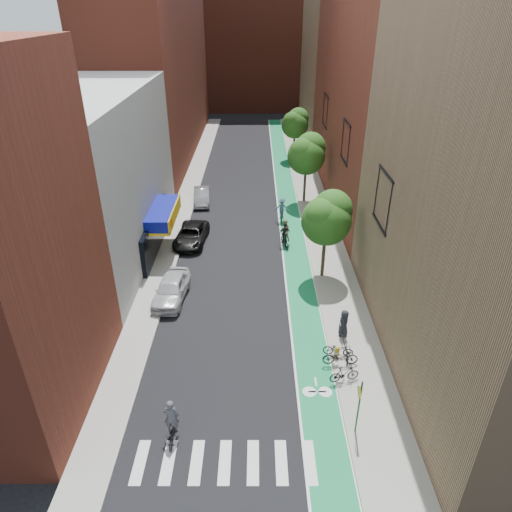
{
  "coord_description": "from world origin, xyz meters",
  "views": [
    {
      "loc": [
        0.93,
        -17.65,
        17.04
      ],
      "look_at": [
        0.92,
        10.35,
        1.5
      ],
      "focal_mm": 32.0,
      "sensor_mm": 36.0,
      "label": 1
    }
  ],
  "objects_px": {
    "parked_car_white": "(171,289)",
    "cyclist_lead": "(172,426)",
    "cyclist_lane_far": "(282,211)",
    "fire_hydrant": "(337,352)",
    "parked_car_silver": "(202,196)",
    "pedestrian": "(344,323)",
    "parked_car_black": "(191,235)",
    "cyclist_lane_near": "(285,234)",
    "cyclist_lane_mid": "(285,238)"
  },
  "relations": [
    {
      "from": "cyclist_lane_near",
      "to": "cyclist_lane_far",
      "type": "relative_size",
      "value": 1.01
    },
    {
      "from": "cyclist_lead",
      "to": "fire_hydrant",
      "type": "distance_m",
      "value": 9.6
    },
    {
      "from": "parked_car_black",
      "to": "parked_car_silver",
      "type": "bearing_deg",
      "value": 94.77
    },
    {
      "from": "cyclist_lead",
      "to": "cyclist_lane_far",
      "type": "relative_size",
      "value": 1.01
    },
    {
      "from": "cyclist_lane_mid",
      "to": "fire_hydrant",
      "type": "relative_size",
      "value": 2.82
    },
    {
      "from": "parked_car_white",
      "to": "cyclist_lead",
      "type": "distance_m",
      "value": 11.13
    },
    {
      "from": "cyclist_lane_far",
      "to": "fire_hydrant",
      "type": "bearing_deg",
      "value": 102.72
    },
    {
      "from": "cyclist_lead",
      "to": "parked_car_black",
      "type": "bearing_deg",
      "value": -86.39
    },
    {
      "from": "cyclist_lane_mid",
      "to": "pedestrian",
      "type": "bearing_deg",
      "value": 88.86
    },
    {
      "from": "parked_car_black",
      "to": "cyclist_lead",
      "type": "height_order",
      "value": "cyclist_lead"
    },
    {
      "from": "cyclist_lane_mid",
      "to": "fire_hydrant",
      "type": "bearing_deg",
      "value": 84.17
    },
    {
      "from": "parked_car_black",
      "to": "cyclist_lane_far",
      "type": "height_order",
      "value": "cyclist_lane_far"
    },
    {
      "from": "cyclist_lane_far",
      "to": "pedestrian",
      "type": "height_order",
      "value": "cyclist_lane_far"
    },
    {
      "from": "parked_car_white",
      "to": "parked_car_silver",
      "type": "relative_size",
      "value": 1.09
    },
    {
      "from": "cyclist_lane_near",
      "to": "pedestrian",
      "type": "relative_size",
      "value": 1.29
    },
    {
      "from": "parked_car_white",
      "to": "cyclist_lane_mid",
      "type": "bearing_deg",
      "value": 48.66
    },
    {
      "from": "pedestrian",
      "to": "cyclist_lane_far",
      "type": "bearing_deg",
      "value": -156.13
    },
    {
      "from": "cyclist_lead",
      "to": "cyclist_lane_near",
      "type": "relative_size",
      "value": 1.0
    },
    {
      "from": "parked_car_silver",
      "to": "cyclist_lane_near",
      "type": "bearing_deg",
      "value": -54.43
    },
    {
      "from": "parked_car_black",
      "to": "pedestrian",
      "type": "bearing_deg",
      "value": -44.88
    },
    {
      "from": "cyclist_lead",
      "to": "cyclist_lane_far",
      "type": "xyz_separation_m",
      "value": [
        5.98,
        23.28,
        0.26
      ]
    },
    {
      "from": "parked_car_silver",
      "to": "cyclist_lane_far",
      "type": "distance_m",
      "value": 8.64
    },
    {
      "from": "cyclist_lead",
      "to": "cyclist_lane_mid",
      "type": "height_order",
      "value": "cyclist_lead"
    },
    {
      "from": "parked_car_black",
      "to": "cyclist_lane_far",
      "type": "bearing_deg",
      "value": 33.84
    },
    {
      "from": "parked_car_black",
      "to": "parked_car_silver",
      "type": "relative_size",
      "value": 1.16
    },
    {
      "from": "parked_car_white",
      "to": "cyclist_lead",
      "type": "xyz_separation_m",
      "value": [
        1.82,
        -10.98,
        -0.06
      ]
    },
    {
      "from": "cyclist_lead",
      "to": "cyclist_lane_far",
      "type": "bearing_deg",
      "value": -105.38
    },
    {
      "from": "fire_hydrant",
      "to": "parked_car_white",
      "type": "bearing_deg",
      "value": 149.57
    },
    {
      "from": "cyclist_lane_near",
      "to": "parked_car_white",
      "type": "bearing_deg",
      "value": 37.65
    },
    {
      "from": "parked_car_black",
      "to": "cyclist_lead",
      "type": "bearing_deg",
      "value": -80.86
    },
    {
      "from": "parked_car_white",
      "to": "cyclist_lead",
      "type": "relative_size",
      "value": 2.13
    },
    {
      "from": "parked_car_silver",
      "to": "cyclist_lane_mid",
      "type": "xyz_separation_m",
      "value": [
        7.54,
        -9.06,
        -0.0
      ]
    },
    {
      "from": "cyclist_lane_near",
      "to": "cyclist_lane_far",
      "type": "distance_m",
      "value": 4.63
    },
    {
      "from": "cyclist_lane_near",
      "to": "fire_hydrant",
      "type": "height_order",
      "value": "cyclist_lane_near"
    },
    {
      "from": "parked_car_black",
      "to": "parked_car_silver",
      "type": "xyz_separation_m",
      "value": [
        -0.03,
        8.41,
        0.01
      ]
    },
    {
      "from": "parked_car_white",
      "to": "cyclist_lane_mid",
      "type": "height_order",
      "value": "cyclist_lane_mid"
    },
    {
      "from": "pedestrian",
      "to": "cyclist_lane_near",
      "type": "bearing_deg",
      "value": -152.38
    },
    {
      "from": "cyclist_lane_near",
      "to": "cyclist_lane_far",
      "type": "xyz_separation_m",
      "value": [
        0.0,
        4.63,
        -0.0
      ]
    },
    {
      "from": "fire_hydrant",
      "to": "pedestrian",
      "type": "bearing_deg",
      "value": 70.58
    },
    {
      "from": "parked_car_black",
      "to": "cyclist_lead",
      "type": "xyz_separation_m",
      "value": [
        1.53,
        -19.07,
        0.04
      ]
    },
    {
      "from": "parked_car_white",
      "to": "cyclist_lead",
      "type": "bearing_deg",
      "value": -75.63
    },
    {
      "from": "parked_car_black",
      "to": "fire_hydrant",
      "type": "distance_m",
      "value": 16.9
    },
    {
      "from": "cyclist_lead",
      "to": "fire_hydrant",
      "type": "xyz_separation_m",
      "value": [
        8.08,
        5.17,
        -0.21
      ]
    },
    {
      "from": "parked_car_white",
      "to": "parked_car_black",
      "type": "distance_m",
      "value": 8.09
    },
    {
      "from": "fire_hydrant",
      "to": "cyclist_lead",
      "type": "bearing_deg",
      "value": -147.41
    },
    {
      "from": "cyclist_lead",
      "to": "pedestrian",
      "type": "relative_size",
      "value": 1.29
    },
    {
      "from": "parked_car_silver",
      "to": "fire_hydrant",
      "type": "xyz_separation_m",
      "value": [
        9.64,
        -22.32,
        -0.18
      ]
    },
    {
      "from": "parked_car_silver",
      "to": "pedestrian",
      "type": "bearing_deg",
      "value": -68.13
    },
    {
      "from": "parked_car_silver",
      "to": "cyclist_lane_near",
      "type": "height_order",
      "value": "cyclist_lane_near"
    },
    {
      "from": "cyclist_lane_near",
      "to": "cyclist_lane_mid",
      "type": "height_order",
      "value": "cyclist_lane_near"
    }
  ]
}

